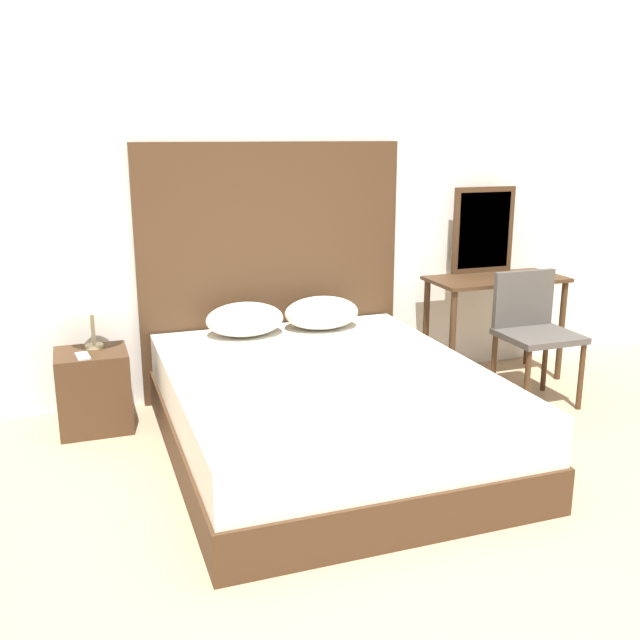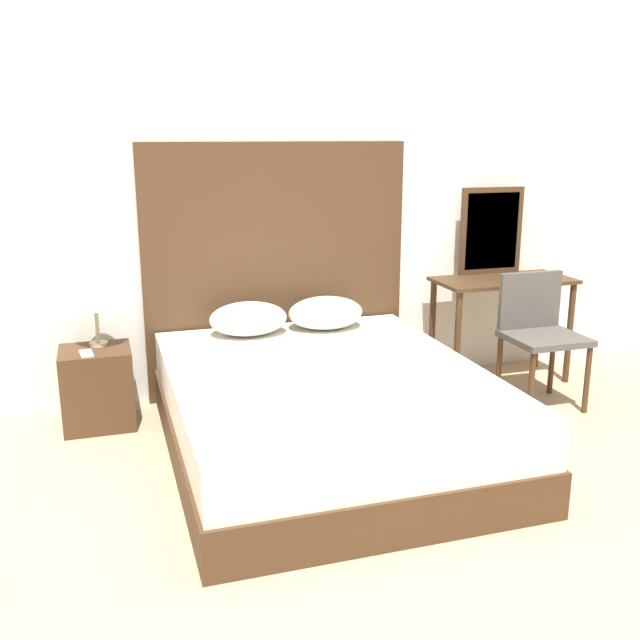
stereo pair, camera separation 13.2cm
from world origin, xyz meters
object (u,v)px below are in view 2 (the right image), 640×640
(bed, at_px, (326,411))
(nightstand, at_px, (98,387))
(phone_on_nightstand, at_px, (86,353))
(phone_on_bed, at_px, (260,362))
(table_lamp, at_px, (94,293))
(vanity_desk, at_px, (502,298))
(chair, at_px, (539,328))

(bed, bearing_deg, nightstand, 147.21)
(bed, distance_m, phone_on_nightstand, 1.44)
(bed, height_order, phone_on_bed, phone_on_bed)
(phone_on_nightstand, bearing_deg, table_lamp, 66.95)
(bed, bearing_deg, vanity_desk, 26.50)
(table_lamp, height_order, phone_on_nightstand, table_lamp)
(phone_on_nightstand, relative_size, vanity_desk, 0.16)
(bed, bearing_deg, chair, 11.51)
(phone_on_bed, bearing_deg, phone_on_nightstand, 153.03)
(bed, xyz_separation_m, chair, (1.55, 0.32, 0.27))
(vanity_desk, height_order, chair, chair)
(bed, relative_size, chair, 2.42)
(table_lamp, xyz_separation_m, phone_on_nightstand, (-0.07, -0.17, -0.32))
(phone_on_bed, distance_m, chair, 1.87)
(table_lamp, relative_size, phone_on_nightstand, 2.65)
(bed, relative_size, nightstand, 4.27)
(vanity_desk, bearing_deg, table_lamp, 178.56)
(vanity_desk, xyz_separation_m, chair, (-0.01, -0.46, -0.10))
(bed, distance_m, phone_on_bed, 0.45)
(phone_on_nightstand, distance_m, chair, 2.81)
(bed, height_order, vanity_desk, vanity_desk)
(nightstand, relative_size, table_lamp, 1.16)
(bed, relative_size, vanity_desk, 2.15)
(phone_on_bed, distance_m, vanity_desk, 1.96)
(nightstand, relative_size, chair, 0.57)
(phone_on_bed, xyz_separation_m, phone_on_nightstand, (-0.93, 0.47, -0.00))
(phone_on_bed, distance_m, phone_on_nightstand, 1.04)
(table_lamp, height_order, vanity_desk, table_lamp)
(nightstand, xyz_separation_m, table_lamp, (0.03, 0.07, 0.56))
(bed, height_order, nightstand, bed)
(phone_on_bed, height_order, table_lamp, table_lamp)
(table_lamp, bearing_deg, chair, -11.01)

